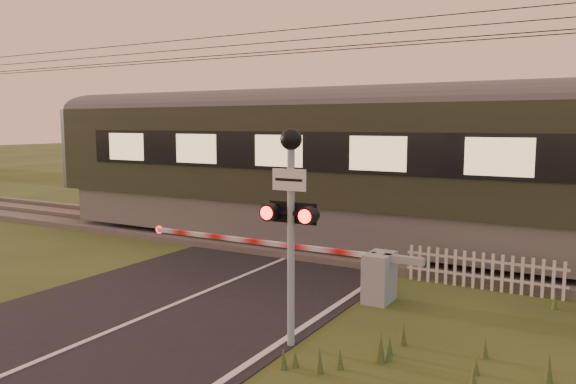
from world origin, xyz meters
The scene contains 7 objects.
ground centered at (0.00, 0.00, 0.00)m, with size 160.00×160.00×0.00m, color #2D3F18.
road centered at (0.02, -0.23, 0.01)m, with size 6.00×140.00×0.03m.
track_bed centered at (0.00, 6.50, 0.07)m, with size 140.00×3.40×0.39m.
overhead_wires centered at (0.00, 6.50, 5.72)m, with size 120.00×0.62×0.62m.
boom_gate centered at (3.00, 2.75, 0.55)m, with size 6.71×0.75×1.00m.
crossing_signal centered at (2.94, -0.08, 2.36)m, with size 0.87×0.36×3.43m.
picket_fence centered at (4.98, 4.60, 0.40)m, with size 3.29×0.07×0.79m.
Camera 1 is at (7.11, -7.49, 3.49)m, focal length 35.00 mm.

